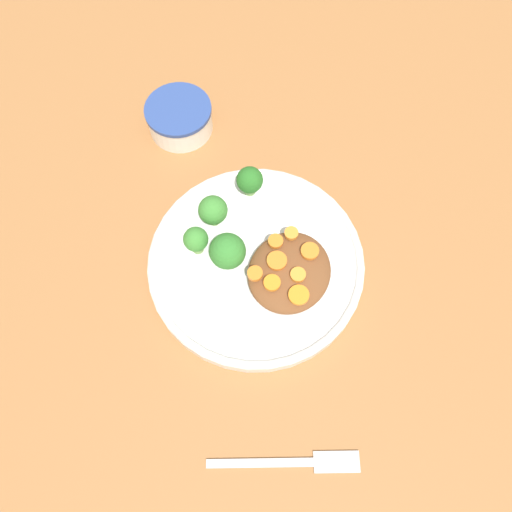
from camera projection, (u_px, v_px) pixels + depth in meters
The scene contains 17 objects.
ground_plane at pixel (256, 267), 0.68m from camera, with size 4.00×4.00×0.00m, color #9E6638.
plate at pixel (256, 263), 0.67m from camera, with size 0.29×0.29×0.03m.
dip_bowl at pixel (179, 117), 0.75m from camera, with size 0.10×0.10×0.05m.
stew_mound at pixel (291, 270), 0.64m from camera, with size 0.12×0.11×0.03m, color brown.
broccoli_floret_0 at pixel (228, 252), 0.63m from camera, with size 0.05×0.05×0.06m.
broccoli_floret_1 at pixel (250, 181), 0.68m from camera, with size 0.04×0.04×0.05m.
broccoli_floret_2 at pixel (213, 211), 0.66m from camera, with size 0.04×0.04×0.05m.
broccoli_floret_3 at pixel (196, 240), 0.64m from camera, with size 0.03×0.03×0.05m.
carrot_slice_0 at pixel (310, 251), 0.63m from camera, with size 0.02×0.02×0.01m, color orange.
carrot_slice_1 at pixel (299, 295), 0.61m from camera, with size 0.03×0.03×0.00m, color orange.
carrot_slice_2 at pixel (276, 241), 0.64m from camera, with size 0.02×0.02×0.01m, color orange.
carrot_slice_3 at pixel (291, 233), 0.64m from camera, with size 0.02×0.02×0.01m, color orange.
carrot_slice_4 at pixel (255, 273), 0.62m from camera, with size 0.02×0.02×0.01m, color orange.
carrot_slice_5 at pixel (298, 275), 0.62m from camera, with size 0.02×0.02×0.01m, color orange.
carrot_slice_6 at pixel (276, 263), 0.63m from camera, with size 0.03×0.03×0.01m, color orange.
carrot_slice_7 at pixel (272, 283), 0.62m from camera, with size 0.02×0.02×0.01m, color orange.
fork at pixel (299, 462), 0.58m from camera, with size 0.10×0.17×0.01m.
Camera 1 is at (0.23, 0.12, 0.63)m, focal length 35.00 mm.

